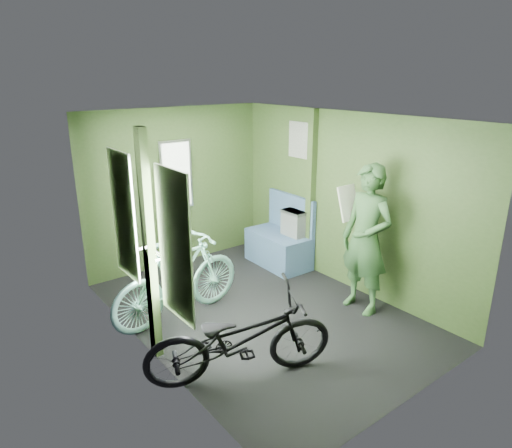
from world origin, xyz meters
The scene contains 6 objects.
room centered at (-0.04, 0.04, 1.44)m, with size 4.00×4.02×2.31m.
bicycle_black centered at (-0.94, -0.88, 0.00)m, with size 0.61×1.76×0.92m, color black.
bicycle_mint centered at (-0.83, 0.49, 0.00)m, with size 0.48×1.68×1.01m, color #78BDB0.
passenger centered at (1.04, -0.65, 0.90)m, with size 0.44×0.70×1.79m.
waste_box centered at (1.26, 0.80, 0.43)m, with size 0.25×0.36×0.87m, color slate.
bench_seat centered at (1.15, 1.00, 0.31)m, with size 0.57×1.00×1.04m.
Camera 1 is at (-3.02, -3.81, 2.74)m, focal length 32.00 mm.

